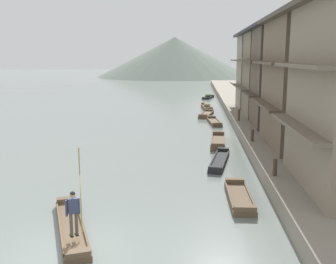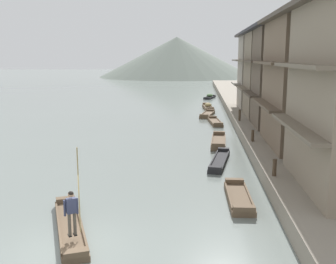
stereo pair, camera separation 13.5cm
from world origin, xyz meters
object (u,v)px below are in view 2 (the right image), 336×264
boat_upstream_distant (207,114)px  mooring_post_dock_far (240,115)px  boat_moored_nearest (220,161)px  boat_moored_far (219,142)px  boat_midriver_upstream (215,122)px  house_waterfront_far (265,68)px  house_waterfront_narrow (272,70)px  boat_moored_second (208,107)px  mooring_post_dock_near (274,168)px  boat_moored_third (210,97)px  boatman_person (72,208)px  house_waterfront_second (320,78)px  boat_foreground_poled (70,227)px  boat_midriver_drifting (239,197)px  house_waterfront_tall (292,73)px  mooring_post_dock_mid (253,136)px

boat_upstream_distant → mooring_post_dock_far: size_ratio=4.77×
boat_moored_nearest → boat_moored_far: boat_moored_far is taller
boat_midriver_upstream → house_waterfront_far: size_ratio=0.52×
house_waterfront_far → boat_midriver_upstream: bearing=-129.9°
boat_upstream_distant → house_waterfront_narrow: (5.88, -5.06, 4.99)m
boat_moored_second → mooring_post_dock_near: (2.46, -30.92, 0.98)m
boat_moored_third → boat_moored_second: bearing=-92.3°
boatman_person → boat_moored_far: bearing=71.2°
boat_midriver_upstream → mooring_post_dock_far: mooring_post_dock_far is taller
boatman_person → house_waterfront_second: 17.87m
boat_foreground_poled → boat_midriver_drifting: boat_midriver_drifting is taller
boatman_person → boat_moored_nearest: 12.72m
boat_moored_nearest → boat_upstream_distant: bearing=91.0°
boat_midriver_upstream → house_waterfront_far: (5.61, 6.70, 5.00)m
house_waterfront_narrow → mooring_post_dock_far: 6.06m
boat_moored_far → boat_midriver_drifting: (0.35, -11.79, -0.03)m
boat_moored_third → boat_upstream_distant: size_ratio=0.98×
boat_midriver_upstream → house_waterfront_narrow: (5.23, 0.08, 5.00)m
boat_moored_nearest → house_waterfront_far: size_ratio=0.58×
boat_moored_second → boat_moored_third: size_ratio=1.11×
boat_moored_second → house_waterfront_tall: (6.23, -16.78, 4.88)m
boat_upstream_distant → mooring_post_dock_mid: size_ratio=6.07×
boatman_person → boat_midriver_drifting: (6.06, 4.96, -1.27)m
boat_moored_second → boat_moored_third: bearing=87.7°
boat_moored_second → house_waterfront_tall: house_waterfront_tall is taller
house_waterfront_second → mooring_post_dock_mid: size_ratio=11.20×
boat_midriver_drifting → mooring_post_dock_mid: mooring_post_dock_mid is taller
boat_foreground_poled → boat_upstream_distant: boat_upstream_distant is taller
house_waterfront_second → boat_moored_second: bearing=104.6°
mooring_post_dock_near → mooring_post_dock_mid: mooring_post_dock_near is taller
boatman_person → house_waterfront_tall: bearing=60.3°
boat_moored_third → boat_moored_far: boat_moored_third is taller
boat_moored_nearest → boat_moored_second: 25.68m
boat_midriver_upstream → house_waterfront_tall: house_waterfront_tall is taller
boat_moored_third → boat_midriver_upstream: bearing=-90.2°
house_waterfront_far → mooring_post_dock_mid: house_waterfront_far is taller
boat_foreground_poled → boat_midriver_upstream: (6.38, 24.85, 0.01)m
mooring_post_dock_mid → boat_moored_second: bearing=96.1°
boat_foreground_poled → house_waterfront_tall: house_waterfront_tall is taller
house_waterfront_tall → mooring_post_dock_near: bearing=-104.9°
boatman_person → boat_upstream_distant: 31.75m
boat_moored_second → mooring_post_dock_mid: mooring_post_dock_mid is taller
boat_moored_nearest → mooring_post_dock_mid: 3.66m
boat_upstream_distant → mooring_post_dock_far: 8.96m
boatman_person → boat_upstream_distant: boatman_person is taller
boat_moored_far → boat_foreground_poled: bearing=-112.1°
boat_midriver_upstream → boat_moored_far: bearing=-90.7°
house_waterfront_narrow → mooring_post_dock_near: house_waterfront_narrow is taller
mooring_post_dock_near → boat_upstream_distant: bearing=96.0°
boat_foreground_poled → boat_moored_third: bearing=82.5°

